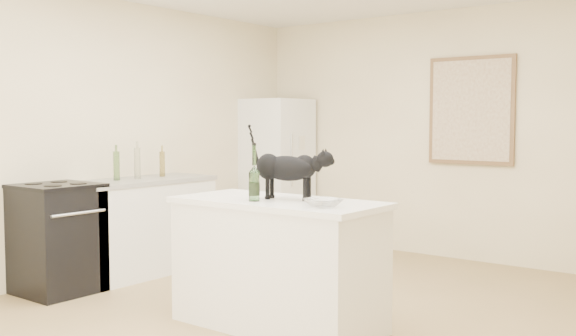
{
  "coord_description": "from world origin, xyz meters",
  "views": [
    {
      "loc": [
        2.92,
        -3.76,
        1.45
      ],
      "look_at": [
        0.15,
        -0.15,
        1.12
      ],
      "focal_mm": 41.11,
      "sensor_mm": 36.0,
      "label": 1
    }
  ],
  "objects_px": {
    "stove": "(57,240)",
    "glass_bowl": "(323,203)",
    "fridge": "(276,171)",
    "wine_bottle": "(254,176)",
    "black_cat": "(287,172)"
  },
  "relations": [
    {
      "from": "stove",
      "to": "wine_bottle",
      "type": "bearing_deg",
      "value": 6.99
    },
    {
      "from": "stove",
      "to": "wine_bottle",
      "type": "distance_m",
      "value": 2.08
    },
    {
      "from": "glass_bowl",
      "to": "stove",
      "type": "bearing_deg",
      "value": -174.09
    },
    {
      "from": "black_cat",
      "to": "glass_bowl",
      "type": "xyz_separation_m",
      "value": [
        0.44,
        -0.19,
        -0.17
      ]
    },
    {
      "from": "stove",
      "to": "glass_bowl",
      "type": "distance_m",
      "value": 2.58
    },
    {
      "from": "fridge",
      "to": "wine_bottle",
      "type": "xyz_separation_m",
      "value": [
        1.97,
        -2.71,
        0.22
      ]
    },
    {
      "from": "fridge",
      "to": "wine_bottle",
      "type": "bearing_deg",
      "value": -53.98
    },
    {
      "from": "stove",
      "to": "fridge",
      "type": "height_order",
      "value": "fridge"
    },
    {
      "from": "wine_bottle",
      "to": "black_cat",
      "type": "bearing_deg",
      "value": 60.63
    },
    {
      "from": "fridge",
      "to": "glass_bowl",
      "type": "distance_m",
      "value": 3.69
    },
    {
      "from": "stove",
      "to": "glass_bowl",
      "type": "relative_size",
      "value": 3.98
    },
    {
      "from": "stove",
      "to": "glass_bowl",
      "type": "xyz_separation_m",
      "value": [
        2.52,
        0.26,
        0.48
      ]
    },
    {
      "from": "black_cat",
      "to": "wine_bottle",
      "type": "xyz_separation_m",
      "value": [
        -0.12,
        -0.21,
        -0.02
      ]
    },
    {
      "from": "glass_bowl",
      "to": "black_cat",
      "type": "bearing_deg",
      "value": 156.31
    },
    {
      "from": "fridge",
      "to": "black_cat",
      "type": "relative_size",
      "value": 3.07
    }
  ]
}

